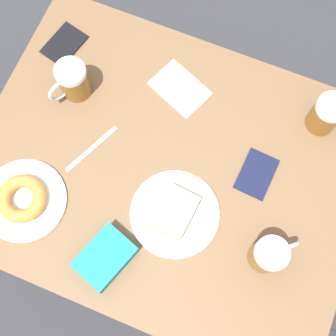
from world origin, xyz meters
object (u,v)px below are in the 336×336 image
(napkin_folded, at_px, (180,89))
(fork, at_px, (92,149))
(beer_mug_center, at_px, (73,81))
(passport_far_edge, at_px, (64,44))
(plate_with_cake, at_px, (175,213))
(plate_with_donut, at_px, (23,199))
(beer_mug_left, at_px, (327,114))
(beer_mug_right, at_px, (269,255))
(blue_pouch, at_px, (105,257))
(passport_near_edge, at_px, (257,174))

(napkin_folded, relative_size, fork, 1.09)
(beer_mug_center, xyz_separation_m, fork, (0.15, 0.12, -0.06))
(fork, bearing_deg, passport_far_edge, -141.45)
(beer_mug_center, bearing_deg, passport_far_edge, -141.05)
(plate_with_cake, relative_size, beer_mug_center, 1.98)
(napkin_folded, distance_m, passport_far_edge, 0.37)
(plate_with_donut, relative_size, napkin_folded, 1.22)
(beer_mug_left, relative_size, beer_mug_right, 1.00)
(napkin_folded, bearing_deg, beer_mug_left, 97.67)
(beer_mug_center, height_order, passport_far_edge, beer_mug_center)
(plate_with_donut, relative_size, blue_pouch, 1.35)
(napkin_folded, height_order, fork, same)
(plate_with_donut, distance_m, beer_mug_right, 0.66)
(beer_mug_center, distance_m, beer_mug_right, 0.70)
(napkin_folded, bearing_deg, plate_with_cake, 19.66)
(beer_mug_center, xyz_separation_m, blue_pouch, (0.41, 0.28, -0.04))
(passport_far_edge, distance_m, blue_pouch, 0.65)
(beer_mug_left, relative_size, passport_near_edge, 0.91)
(beer_mug_left, height_order, blue_pouch, beer_mug_left)
(beer_mug_center, bearing_deg, plate_with_donut, 1.51)
(plate_with_cake, relative_size, beer_mug_left, 2.00)
(plate_with_donut, relative_size, passport_far_edge, 1.61)
(beer_mug_left, xyz_separation_m, beer_mug_right, (0.42, -0.02, 0.00))
(plate_with_cake, height_order, napkin_folded, plate_with_cake)
(passport_far_edge, bearing_deg, beer_mug_right, 64.10)
(beer_mug_left, relative_size, fork, 0.69)
(passport_near_edge, relative_size, blue_pouch, 0.77)
(beer_mug_right, bearing_deg, napkin_folded, -133.49)
(beer_mug_center, bearing_deg, beer_mug_right, 69.49)
(fork, distance_m, passport_near_edge, 0.46)
(beer_mug_right, bearing_deg, passport_near_edge, -155.59)
(beer_mug_right, relative_size, passport_far_edge, 0.84)
(blue_pouch, bearing_deg, plate_with_donut, -101.97)
(plate_with_donut, height_order, beer_mug_left, beer_mug_left)
(plate_with_cake, relative_size, fork, 1.38)
(beer_mug_left, bearing_deg, beer_mug_right, -3.39)
(beer_mug_right, xyz_separation_m, passport_far_edge, (-0.37, -0.76, -0.06))
(plate_with_cake, distance_m, beer_mug_left, 0.50)
(plate_with_cake, xyz_separation_m, passport_near_edge, (-0.19, 0.17, -0.01))
(passport_far_edge, height_order, blue_pouch, blue_pouch)
(beer_mug_right, height_order, napkin_folded, beer_mug_right)
(beer_mug_left, distance_m, blue_pouch, 0.71)
(beer_mug_right, relative_size, passport_near_edge, 0.91)
(beer_mug_right, xyz_separation_m, blue_pouch, (0.16, -0.38, -0.04))
(plate_with_donut, height_order, beer_mug_right, beer_mug_right)
(beer_mug_left, bearing_deg, beer_mug_center, -75.84)
(napkin_folded, distance_m, passport_near_edge, 0.33)
(beer_mug_right, height_order, passport_far_edge, beer_mug_right)
(beer_mug_left, relative_size, beer_mug_center, 0.99)
(passport_near_edge, relative_size, passport_far_edge, 0.92)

